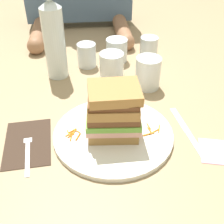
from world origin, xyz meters
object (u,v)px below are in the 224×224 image
object	(u,v)px
empty_tumbler_1	(117,50)
empty_tumbler_2	(112,65)
napkin_dark	(28,142)
water_bottle	(54,39)
sandwich	(113,112)
juice_glass	(148,74)
fork	(27,148)
main_plate	(113,134)
empty_tumbler_0	(149,49)
empty_tumbler_3	(87,55)
knife	(188,133)
napkin_pink	(220,152)

from	to	relation	value
empty_tumbler_1	empty_tumbler_2	bearing A→B (deg)	-104.95
napkin_dark	water_bottle	distance (m)	0.35
sandwich	juice_glass	size ratio (longest dim) A/B	1.37
fork	empty_tumbler_2	world-z (taller)	empty_tumbler_2
juice_glass	main_plate	bearing A→B (deg)	-120.50
main_plate	empty_tumbler_1	bearing A→B (deg)	82.23
fork	empty_tumbler_0	size ratio (longest dim) A/B	1.91
main_plate	sandwich	bearing A→B (deg)	9.49
main_plate	water_bottle	world-z (taller)	water_bottle
sandwich	empty_tumbler_3	distance (m)	0.38
empty_tumbler_0	empty_tumbler_3	world-z (taller)	empty_tumbler_0
water_bottle	empty_tumbler_0	bearing A→B (deg)	13.29
main_plate	water_bottle	size ratio (longest dim) A/B	1.05
knife	water_bottle	world-z (taller)	water_bottle
empty_tumbler_2	napkin_pink	distance (m)	0.44
sandwich	water_bottle	bearing A→B (deg)	115.08
empty_tumbler_0	empty_tumbler_3	size ratio (longest dim) A/B	1.09
main_plate	knife	size ratio (longest dim) A/B	1.47
main_plate	empty_tumbler_0	world-z (taller)	empty_tumbler_0
sandwich	juice_glass	bearing A→B (deg)	59.57
knife	empty_tumbler_1	distance (m)	0.43
fork	napkin_pink	bearing A→B (deg)	-7.05
sandwich	empty_tumbler_0	xyz separation A→B (m)	(0.17, 0.39, -0.03)
main_plate	knife	xyz separation A→B (m)	(0.19, -0.01, -0.00)
sandwich	fork	xyz separation A→B (m)	(-0.21, -0.03, -0.07)
empty_tumbler_2	empty_tumbler_3	size ratio (longest dim) A/B	1.00
empty_tumbler_0	napkin_pink	distance (m)	0.48
empty_tumbler_1	napkin_pink	xyz separation A→B (m)	(0.19, -0.48, -0.04)
knife	empty_tumbler_3	distance (m)	0.45
napkin_dark	fork	world-z (taller)	fork
fork	water_bottle	xyz separation A→B (m)	(0.06, 0.34, 0.12)
napkin_dark	empty_tumbler_3	xyz separation A→B (m)	(0.16, 0.38, 0.04)
napkin_dark	juice_glass	xyz separation A→B (m)	(0.34, 0.22, 0.04)
main_plate	empty_tumbler_1	size ratio (longest dim) A/B	3.68
fork	napkin_pink	world-z (taller)	fork
sandwich	fork	distance (m)	0.22
empty_tumbler_1	napkin_pink	distance (m)	0.52
fork	empty_tumbler_3	xyz separation A→B (m)	(0.15, 0.40, 0.04)
sandwich	empty_tumbler_1	size ratio (longest dim) A/B	1.67
fork	juice_glass	world-z (taller)	juice_glass
sandwich	knife	xyz separation A→B (m)	(0.19, -0.01, -0.07)
empty_tumbler_1	empty_tumbler_0	bearing A→B (deg)	-5.46
sandwich	empty_tumbler_2	size ratio (longest dim) A/B	1.67
empty_tumbler_3	main_plate	bearing A→B (deg)	-82.22
water_bottle	fork	bearing A→B (deg)	-99.55
juice_glass	empty_tumbler_2	bearing A→B (deg)	142.87
empty_tumbler_3	juice_glass	bearing A→B (deg)	-41.12
napkin_dark	knife	xyz separation A→B (m)	(0.40, -0.01, 0.00)
knife	empty_tumbler_3	bearing A→B (deg)	122.02
fork	napkin_pink	size ratio (longest dim) A/B	1.79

